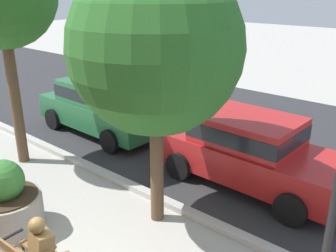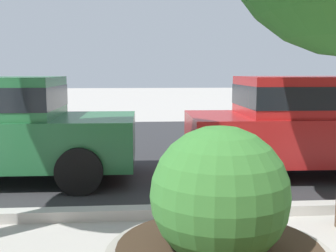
% 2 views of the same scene
% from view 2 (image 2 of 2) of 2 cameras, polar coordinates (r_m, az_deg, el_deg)
% --- Properties ---
extents(street_surface, '(60.00, 9.00, 0.01)m').
position_cam_2_polar(street_surface, '(9.72, 11.08, -2.45)').
color(street_surface, '#2D2D30').
rests_on(street_surface, ground).
extents(parked_car_red, '(4.13, 1.98, 1.56)m').
position_cam_2_polar(parked_car_red, '(7.12, 19.11, 0.51)').
color(parked_car_red, '#B21E1E').
rests_on(parked_car_red, ground).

